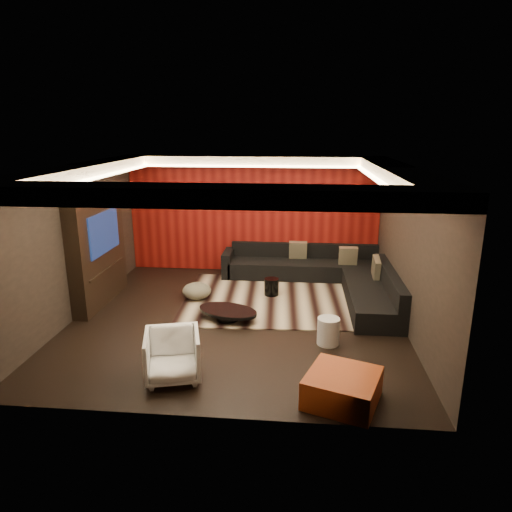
# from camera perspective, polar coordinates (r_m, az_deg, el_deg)

# --- Properties ---
(floor) EXTENTS (6.00, 6.00, 0.02)m
(floor) POSITION_cam_1_polar(r_m,az_deg,el_deg) (8.58, -2.40, -7.88)
(floor) COLOR black
(floor) RESTS_ON ground
(ceiling) EXTENTS (6.00, 6.00, 0.02)m
(ceiling) POSITION_cam_1_polar(r_m,az_deg,el_deg) (7.87, -2.64, 11.25)
(ceiling) COLOR silver
(ceiling) RESTS_ON ground
(wall_back) EXTENTS (6.00, 0.02, 2.80)m
(wall_back) POSITION_cam_1_polar(r_m,az_deg,el_deg) (11.03, -0.38, 5.21)
(wall_back) COLOR black
(wall_back) RESTS_ON ground
(wall_left) EXTENTS (0.02, 6.00, 2.80)m
(wall_left) POSITION_cam_1_polar(r_m,az_deg,el_deg) (9.02, -21.82, 1.64)
(wall_left) COLOR black
(wall_left) RESTS_ON ground
(wall_right) EXTENTS (0.02, 6.00, 2.80)m
(wall_right) POSITION_cam_1_polar(r_m,az_deg,el_deg) (8.26, 18.65, 0.72)
(wall_right) COLOR black
(wall_right) RESTS_ON ground
(red_feature_wall) EXTENTS (5.98, 0.05, 2.78)m
(red_feature_wall) POSITION_cam_1_polar(r_m,az_deg,el_deg) (10.99, -0.40, 5.17)
(red_feature_wall) COLOR #6B0C0A
(red_feature_wall) RESTS_ON ground
(soffit_back) EXTENTS (6.00, 0.60, 0.22)m
(soffit_back) POSITION_cam_1_polar(r_m,az_deg,el_deg) (10.56, -0.56, 11.79)
(soffit_back) COLOR silver
(soffit_back) RESTS_ON ground
(soffit_front) EXTENTS (6.00, 0.60, 0.22)m
(soffit_front) POSITION_cam_1_polar(r_m,az_deg,el_deg) (5.24, -6.73, 7.51)
(soffit_front) COLOR silver
(soffit_front) RESTS_ON ground
(soffit_left) EXTENTS (0.60, 4.80, 0.22)m
(soffit_left) POSITION_cam_1_polar(r_m,az_deg,el_deg) (8.68, -20.85, 9.89)
(soffit_left) COLOR silver
(soffit_left) RESTS_ON ground
(soffit_right) EXTENTS (0.60, 4.80, 0.22)m
(soffit_right) POSITION_cam_1_polar(r_m,az_deg,el_deg) (7.97, 17.27, 9.76)
(soffit_right) COLOR silver
(soffit_right) RESTS_ON ground
(cove_back) EXTENTS (4.80, 0.08, 0.04)m
(cove_back) POSITION_cam_1_polar(r_m,az_deg,el_deg) (10.23, -0.76, 11.15)
(cove_back) COLOR #FFD899
(cove_back) RESTS_ON ground
(cove_front) EXTENTS (4.80, 0.08, 0.04)m
(cove_front) POSITION_cam_1_polar(r_m,az_deg,el_deg) (5.59, -5.98, 7.11)
(cove_front) COLOR #FFD899
(cove_front) RESTS_ON ground
(cove_left) EXTENTS (0.08, 4.80, 0.04)m
(cove_left) POSITION_cam_1_polar(r_m,az_deg,el_deg) (8.55, -18.71, 9.40)
(cove_left) COLOR #FFD899
(cove_left) RESTS_ON ground
(cove_right) EXTENTS (0.08, 4.80, 0.04)m
(cove_right) POSITION_cam_1_polar(r_m,az_deg,el_deg) (7.92, 14.78, 9.26)
(cove_right) COLOR #FFD899
(cove_right) RESTS_ON ground
(tv_surround) EXTENTS (0.30, 2.00, 2.20)m
(tv_surround) POSITION_cam_1_polar(r_m,az_deg,el_deg) (9.55, -19.18, 0.78)
(tv_surround) COLOR black
(tv_surround) RESTS_ON ground
(tv_screen) EXTENTS (0.04, 1.30, 0.80)m
(tv_screen) POSITION_cam_1_polar(r_m,az_deg,el_deg) (9.40, -18.48, 2.82)
(tv_screen) COLOR black
(tv_screen) RESTS_ON ground
(tv_shelf) EXTENTS (0.04, 1.60, 0.04)m
(tv_shelf) POSITION_cam_1_polar(r_m,az_deg,el_deg) (9.59, -18.09, -1.55)
(tv_shelf) COLOR black
(tv_shelf) RESTS_ON ground
(rug) EXTENTS (4.12, 3.17, 0.02)m
(rug) POSITION_cam_1_polar(r_m,az_deg,el_deg) (9.49, 3.25, -5.35)
(rug) COLOR #C3B08E
(rug) RESTS_ON floor
(coffee_table) EXTENTS (1.46, 1.46, 0.19)m
(coffee_table) POSITION_cam_1_polar(r_m,az_deg,el_deg) (8.47, -3.55, -7.29)
(coffee_table) COLOR black
(coffee_table) RESTS_ON rug
(drum_stool) EXTENTS (0.34, 0.34, 0.36)m
(drum_stool) POSITION_cam_1_polar(r_m,az_deg,el_deg) (9.61, 1.96, -3.86)
(drum_stool) COLOR black
(drum_stool) RESTS_ON rug
(striped_pouf) EXTENTS (0.74, 0.74, 0.33)m
(striped_pouf) POSITION_cam_1_polar(r_m,az_deg,el_deg) (9.49, -7.42, -4.34)
(striped_pouf) COLOR #BCB591
(striped_pouf) RESTS_ON rug
(white_side_table) EXTENTS (0.39, 0.39, 0.45)m
(white_side_table) POSITION_cam_1_polar(r_m,az_deg,el_deg) (7.63, 9.02, -9.26)
(white_side_table) COLOR silver
(white_side_table) RESTS_ON floor
(orange_ottoman) EXTENTS (1.12, 1.12, 0.39)m
(orange_ottoman) POSITION_cam_1_polar(r_m,az_deg,el_deg) (6.23, 10.75, -15.89)
(orange_ottoman) COLOR #AF2F16
(orange_ottoman) RESTS_ON floor
(armchair) EXTENTS (0.92, 0.94, 0.70)m
(armchair) POSITION_cam_1_polar(r_m,az_deg,el_deg) (6.64, -10.39, -12.15)
(armchair) COLOR white
(armchair) RESTS_ON floor
(sectional_sofa) EXTENTS (3.65, 3.50, 0.75)m
(sectional_sofa) POSITION_cam_1_polar(r_m,az_deg,el_deg) (10.17, 8.76, -2.53)
(sectional_sofa) COLOR black
(sectional_sofa) RESTS_ON floor
(throw_pillows) EXTENTS (1.89, 1.63, 0.50)m
(throw_pillows) POSITION_cam_1_polar(r_m,az_deg,el_deg) (10.37, 10.33, -0.18)
(throw_pillows) COLOR tan
(throw_pillows) RESTS_ON sectional_sofa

